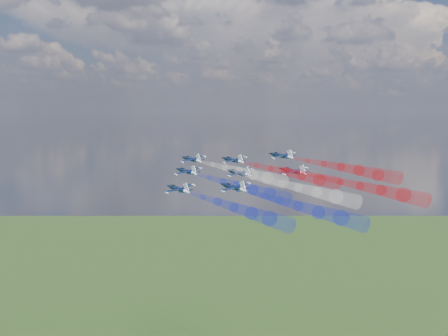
% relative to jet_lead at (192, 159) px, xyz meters
% --- Properties ---
extents(jet_lead, '(16.11, 15.65, 5.73)m').
position_rel_jet_lead_xyz_m(jet_lead, '(0.00, 0.00, 0.00)').
color(jet_lead, black).
extents(trail_lead, '(37.31, 26.65, 7.70)m').
position_rel_jet_lead_xyz_m(trail_lead, '(22.12, -14.25, -1.85)').
color(trail_lead, white).
extents(jet_inner_left, '(16.11, 15.65, 5.73)m').
position_rel_jet_lead_xyz_m(jet_inner_left, '(4.46, -15.12, -2.58)').
color(jet_inner_left, black).
extents(trail_inner_left, '(37.31, 26.65, 7.70)m').
position_rel_jet_lead_xyz_m(trail_inner_left, '(26.58, -29.36, -4.43)').
color(trail_inner_left, '#1727C7').
extents(jet_inner_right, '(16.11, 15.65, 5.73)m').
position_rel_jet_lead_xyz_m(jet_inner_right, '(15.22, 0.70, 0.14)').
color(jet_inner_right, black).
extents(trail_inner_right, '(37.31, 26.65, 7.70)m').
position_rel_jet_lead_xyz_m(trail_inner_right, '(37.35, -13.55, -1.72)').
color(trail_inner_right, red).
extents(jet_outer_left, '(16.11, 15.65, 5.73)m').
position_rel_jet_lead_xyz_m(jet_outer_left, '(9.14, -32.28, -5.93)').
color(jet_outer_left, black).
extents(trail_outer_left, '(37.31, 26.65, 7.70)m').
position_rel_jet_lead_xyz_m(trail_outer_left, '(31.26, -46.53, -7.78)').
color(trail_outer_left, '#1727C7').
extents(jet_center_third, '(16.11, 15.65, 5.73)m').
position_rel_jet_lead_xyz_m(jet_center_third, '(22.54, -15.07, -2.41)').
color(jet_center_third, black).
extents(trail_center_third, '(37.31, 26.65, 7.70)m').
position_rel_jet_lead_xyz_m(trail_center_third, '(44.66, -29.32, -4.26)').
color(trail_center_third, white).
extents(jet_outer_right, '(16.11, 15.65, 5.73)m').
position_rel_jet_lead_xyz_m(jet_outer_right, '(31.85, 3.28, 1.94)').
color(jet_outer_right, black).
extents(trail_outer_right, '(37.31, 26.65, 7.70)m').
position_rel_jet_lead_xyz_m(trail_outer_right, '(53.98, -10.97, 0.09)').
color(trail_outer_right, red).
extents(jet_rear_left, '(16.11, 15.65, 5.73)m').
position_rel_jet_lead_xyz_m(jet_rear_left, '(25.87, -30.53, -4.92)').
color(jet_rear_left, black).
extents(trail_rear_left, '(37.31, 26.65, 7.70)m').
position_rel_jet_lead_xyz_m(trail_rear_left, '(48.00, -44.78, -6.77)').
color(trail_rear_left, '#1727C7').
extents(jet_rear_right, '(16.11, 15.65, 5.73)m').
position_rel_jet_lead_xyz_m(jet_rear_right, '(39.13, -11.37, -1.67)').
color(jet_rear_right, black).
extents(trail_rear_right, '(37.31, 26.65, 7.70)m').
position_rel_jet_lead_xyz_m(trail_rear_right, '(61.25, -25.62, -3.52)').
color(trail_rear_right, red).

